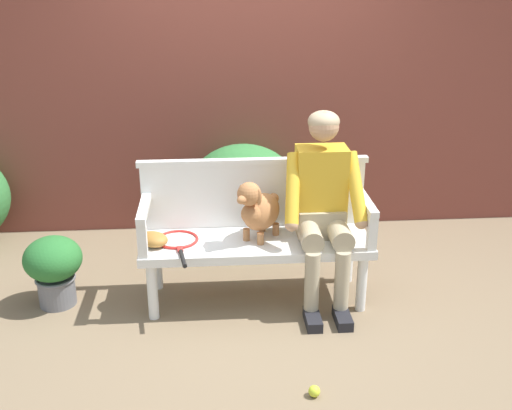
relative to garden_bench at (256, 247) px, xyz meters
name	(u,v)px	position (x,y,z in m)	size (l,w,h in m)	color
ground_plane	(256,298)	(0.00, 0.00, -0.40)	(40.00, 40.00, 0.00)	#7A664C
brick_garden_fence	(243,75)	(0.00, 1.45, 0.92)	(8.00, 0.30, 2.65)	brown
hedge_bush_far_right	(243,192)	(-0.03, 1.08, 0.01)	(0.95, 0.79, 0.81)	#337538
garden_bench	(256,247)	(0.00, 0.00, 0.00)	(1.57, 0.53, 0.46)	white
bench_backrest	(253,192)	(0.00, 0.24, 0.32)	(1.61, 0.06, 0.50)	white
bench_armrest_left_end	(143,220)	(-0.74, -0.09, 0.27)	(0.06, 0.53, 0.28)	white
bench_armrest_right_end	(368,213)	(0.74, -0.09, 0.27)	(0.06, 0.53, 0.28)	white
person_seated	(323,201)	(0.45, -0.02, 0.33)	(0.56, 0.67, 1.33)	black
dog_on_bench	(258,209)	(0.01, -0.01, 0.28)	(0.37, 0.41, 0.44)	#AD7042
tennis_racket	(178,241)	(-0.53, -0.02, 0.07)	(0.33, 0.58, 0.03)	red
baseball_glove	(153,239)	(-0.69, -0.05, 0.11)	(0.22, 0.17, 0.09)	#9E6B2D
tennis_ball	(314,391)	(0.24, -1.09, -0.37)	(0.07, 0.07, 0.07)	#CCDB33
potted_plant	(54,266)	(-1.39, 0.03, -0.11)	(0.40, 0.40, 0.50)	slate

